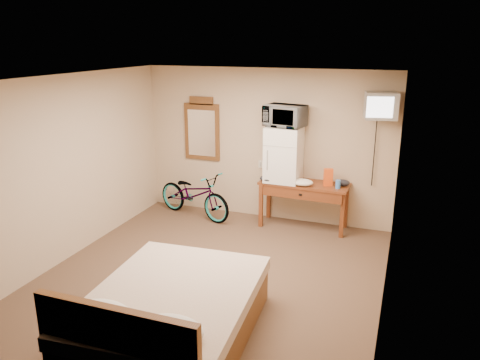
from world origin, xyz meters
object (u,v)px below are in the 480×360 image
Objects in this scene: blue_cup at (338,184)px; bicycle at (194,194)px; desk at (304,190)px; mini_fridge at (284,154)px; crt_television at (381,106)px; bed at (170,315)px; wall_mirror at (202,130)px; microwave at (285,116)px.

blue_cup reaches higher than bicycle.
mini_fridge is (-0.35, 0.04, 0.55)m from desk.
crt_television is 4.15m from bed.
wall_mirror is 0.51× the size of bed.
desk is at bearing 80.09° from bed.
mini_fridge is 0.61m from microwave.
desk is 2.36× the size of crt_television.
microwave is 1.43m from crt_television.
wall_mirror reaches higher than desk.
crt_television is at bearing 64.05° from bed.
bicycle is 0.71× the size of bed.
crt_television is 0.40× the size of bicycle.
mini_fridge is 0.41× the size of bed.
crt_television reaches higher than blue_cup.
wall_mirror is 4.03m from bed.
wall_mirror is 0.71× the size of bicycle.
mini_fridge is 1.46× the size of crt_television.
microwave reaches higher than mini_fridge.
crt_television is at bearing -70.01° from bicycle.
bed is (-1.13, -3.30, -0.52)m from blue_cup.
crt_television is 0.28× the size of bed.
bed is (-1.65, -3.40, -1.73)m from crt_television.
crt_television is (1.06, 0.02, 1.39)m from desk.
wall_mirror is at bearing 109.34° from bed.
microwave is 1.01× the size of crt_television.
crt_television is at bearing 1.26° from desk.
microwave is 4.60× the size of blue_cup.
crt_television is at bearing 10.56° from blue_cup.
blue_cup is 0.09× the size of bicycle.
bicycle is at bearing -178.65° from blue_cup.
mini_fridge is 6.67× the size of blue_cup.
bed is at bearing -115.95° from crt_television.
desk is 1.88m from bicycle.
mini_fridge is 1.71m from bicycle.
desk is at bearing 5.65° from microwave.
mini_fridge is 0.81× the size of wall_mirror.
wall_mirror reaches higher than blue_cup.
crt_television is 0.55× the size of wall_mirror.
microwave is (0.00, 0.00, 0.61)m from mini_fridge.
bed is (-0.24, -3.41, -1.50)m from microwave.
blue_cup is at bearing -169.44° from crt_television.
blue_cup is (0.89, -0.11, -0.98)m from microwave.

